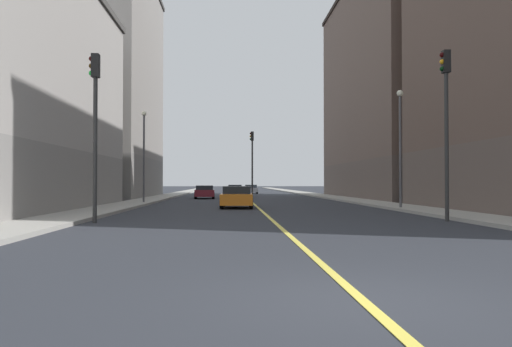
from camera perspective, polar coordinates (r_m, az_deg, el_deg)
name	(u,v)px	position (r m, az deg, el deg)	size (l,w,h in m)	color
ground_plane	(363,301)	(6.74, 12.31, -14.28)	(400.00, 400.00, 0.00)	#2A2D34
sidewalk_left	(321,195)	(56.30, 7.49, -2.54)	(2.54, 168.00, 0.15)	#9E9B93
sidewalk_right	(169,196)	(55.77, -10.10, -2.55)	(2.54, 168.00, 0.15)	#9E9B93
lane_center_stripe	(245,196)	(55.38, -1.26, -2.64)	(0.16, 154.00, 0.01)	#E5D14C
building_left_mid	(407,90)	(51.09, 17.06, 9.26)	(11.83, 25.68, 21.29)	brown
building_right_midblock	(93,85)	(53.16, -18.39, 9.69)	(11.83, 19.50, 22.80)	slate
traffic_light_left_near	(446,112)	(21.14, 21.16, 6.66)	(0.40, 0.32, 6.83)	#2D2D2D
traffic_light_right_near	(95,114)	(19.96, -18.18, 6.53)	(0.40, 0.32, 6.49)	#2D2D2D
traffic_light_median_far	(252,155)	(48.77, -0.45, 2.10)	(0.40, 0.32, 6.60)	#2D2D2D
street_lamp_left_near	(400,135)	(29.02, 16.38, 4.25)	(0.36, 0.36, 6.63)	#4C4C51
street_lamp_right_near	(144,146)	(36.17, -12.87, 3.11)	(0.36, 0.36, 6.53)	#4C4C51
car_silver	(251,189)	(68.76, -0.60, -1.83)	(1.92, 4.19, 1.23)	silver
car_blue	(235,190)	(56.54, -2.48, -1.98)	(1.80, 4.07, 1.29)	#23389E
car_orange	(237,197)	(29.96, -2.24, -2.78)	(2.05, 3.96, 1.32)	orange
car_maroon	(204,192)	(47.73, -6.00, -2.16)	(2.05, 4.41, 1.26)	maroon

